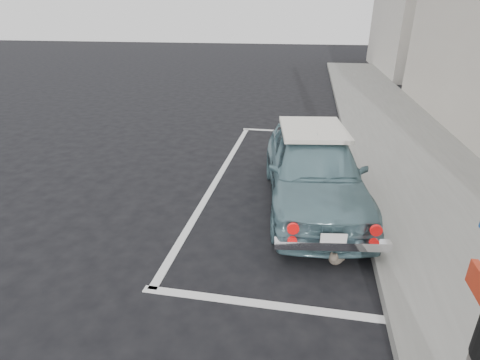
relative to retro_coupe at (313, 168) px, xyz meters
The scene contains 7 objects.
ground 2.46m from the retro_coupe, 114.14° to the right, with size 80.00×80.00×0.00m, color black.
sidewalk 2.31m from the retro_coupe, ahead, with size 2.80×40.00×0.15m, color slate.
pline_rear 2.78m from the retro_coupe, 99.98° to the right, with size 3.00×0.12×0.01m, color silver.
pline_front 4.42m from the retro_coupe, 96.15° to the left, with size 3.00×0.12×0.01m, color silver.
pline_side 2.15m from the retro_coupe, 155.77° to the left, with size 0.12×7.00×0.01m, color silver.
retro_coupe is the anchor object (origin of this frame).
cat 1.82m from the retro_coupe, 78.45° to the right, with size 0.30×0.44×0.25m.
Camera 1 is at (0.80, -3.84, 3.06)m, focal length 28.00 mm.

